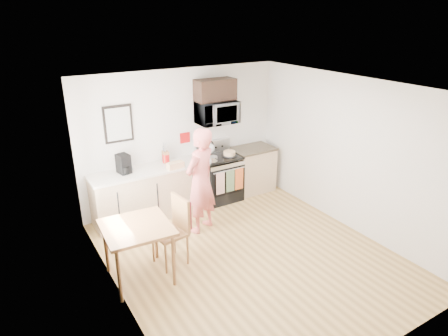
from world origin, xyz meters
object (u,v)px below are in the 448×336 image
person (201,181)px  chair (178,220)px  microwave (217,112)px  dining_table (137,232)px  range (220,179)px  cake (229,154)px

person → chair: size_ratio=1.75×
person → chair: person is taller
microwave → person: size_ratio=0.42×
microwave → chair: bearing=-135.2°
chair → person: bearing=33.6°
dining_table → person: bearing=28.8°
range → person: (-0.89, -0.87, 0.47)m
range → cake: range is taller
cake → person: bearing=-143.9°
microwave → cake: 0.83m
microwave → chair: size_ratio=0.73×
dining_table → cake: (2.44, 1.53, 0.22)m
microwave → person: bearing=-132.3°
dining_table → cake: 2.89m
microwave → person: microwave is taller
person → cake: bearing=-168.6°
dining_table → chair: 0.68m
range → microwave: (-0.00, 0.10, 1.32)m
person → cake: (1.05, 0.76, 0.06)m
cake → microwave: bearing=127.1°
dining_table → chair: (0.67, 0.14, -0.07)m
range → cake: size_ratio=4.14×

